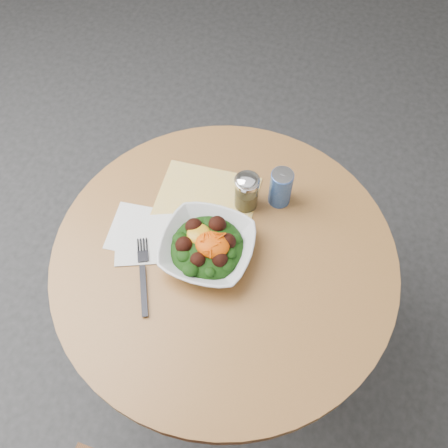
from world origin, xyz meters
name	(u,v)px	position (x,y,z in m)	size (l,w,h in m)	color
ground	(224,347)	(0.00, 0.00, 0.00)	(6.00, 6.00, 0.00)	#2B2B2D
table	(224,287)	(0.00, 0.00, 0.55)	(0.90, 0.90, 0.75)	black
cloth_napkin	(205,204)	(-0.10, 0.14, 0.75)	(0.27, 0.25, 0.00)	#FEB30D
paper_napkins	(141,234)	(-0.23, -0.01, 0.75)	(0.21, 0.20, 0.00)	white
salad_bowl	(207,247)	(-0.04, -0.01, 0.78)	(0.24, 0.24, 0.09)	silver
fork	(143,273)	(-0.18, -0.11, 0.76)	(0.11, 0.21, 0.00)	black
spice_shaker	(247,191)	(0.01, 0.17, 0.81)	(0.07, 0.07, 0.12)	silver
beverage_can	(281,187)	(0.09, 0.21, 0.81)	(0.06, 0.06, 0.12)	#0D3197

